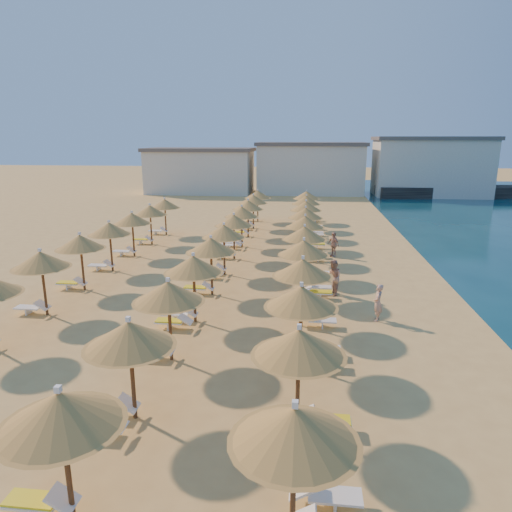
# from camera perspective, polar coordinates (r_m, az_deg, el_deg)

# --- Properties ---
(ground) EXTENTS (220.00, 220.00, 0.00)m
(ground) POSITION_cam_1_polar(r_m,az_deg,el_deg) (22.73, 0.89, -5.75)
(ground) COLOR #E2B663
(ground) RESTS_ON ground
(jetty) EXTENTS (30.27, 7.91, 1.50)m
(jetty) POSITION_cam_1_polar(r_m,az_deg,el_deg) (70.70, 26.89, 7.18)
(jetty) COLOR black
(jetty) RESTS_ON ground
(hotel_blocks) EXTENTS (48.30, 9.73, 8.10)m
(hotel_blocks) POSITION_cam_1_polar(r_m,az_deg,el_deg) (67.49, 7.98, 10.83)
(hotel_blocks) COLOR silver
(hotel_blocks) RESTS_ON ground
(parasol_row_east) EXTENTS (2.60, 38.80, 3.14)m
(parasol_row_east) POSITION_cam_1_polar(r_m,az_deg,el_deg) (26.20, 6.08, 2.76)
(parasol_row_east) COLOR brown
(parasol_row_east) RESTS_ON ground
(parasol_row_west) EXTENTS (2.60, 38.80, 3.14)m
(parasol_row_west) POSITION_cam_1_polar(r_m,az_deg,el_deg) (26.63, -4.03, 3.00)
(parasol_row_west) COLOR brown
(parasol_row_west) RESTS_ON ground
(parasol_row_inland) EXTENTS (2.60, 24.32, 3.14)m
(parasol_row_inland) POSITION_cam_1_polar(r_m,az_deg,el_deg) (28.71, -17.85, 3.17)
(parasol_row_inland) COLOR brown
(parasol_row_inland) RESTS_ON ground
(loungers) EXTENTS (14.62, 37.65, 0.66)m
(loungers) POSITION_cam_1_polar(r_m,az_deg,el_deg) (27.01, -2.66, -1.69)
(loungers) COLOR white
(loungers) RESTS_ON ground
(beachgoer_a) EXTENTS (0.51, 0.68, 1.68)m
(beachgoer_a) POSITION_cam_1_polar(r_m,az_deg,el_deg) (20.91, 14.99, -5.65)
(beachgoer_a) COLOR tan
(beachgoer_a) RESTS_ON ground
(beachgoer_c) EXTENTS (0.95, 1.04, 1.71)m
(beachgoer_c) POSITION_cam_1_polar(r_m,az_deg,el_deg) (31.55, 9.65, 1.45)
(beachgoer_c) COLOR tan
(beachgoer_c) RESTS_ON ground
(beachgoer_b) EXTENTS (0.93, 1.07, 1.86)m
(beachgoer_b) POSITION_cam_1_polar(r_m,az_deg,el_deg) (23.71, 9.64, -2.72)
(beachgoer_b) COLOR tan
(beachgoer_b) RESTS_ON ground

